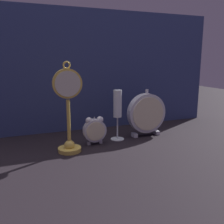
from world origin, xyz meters
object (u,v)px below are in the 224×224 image
Objects in this scene: alarm_clock_twin_bell at (95,129)px; champagne_flute at (117,108)px; pocket_watch_on_stand at (68,113)px; mantel_clock_silver at (146,113)px.

alarm_clock_twin_bell is 0.14m from champagne_flute.
champagne_flute is at bearing 17.44° from pocket_watch_on_stand.
alarm_clock_twin_bell is 0.27m from mantel_clock_silver.
champagne_flute reaches higher than mantel_clock_silver.
mantel_clock_silver is 0.98× the size of champagne_flute.
champagne_flute is (0.24, 0.07, -0.01)m from pocket_watch_on_stand.
mantel_clock_silver is at bearing 11.21° from pocket_watch_on_stand.
alarm_clock_twin_bell is 0.53× the size of champagne_flute.
mantel_clock_silver is (0.27, 0.03, 0.04)m from alarm_clock_twin_bell.
champagne_flute is at bearing -179.14° from mantel_clock_silver.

